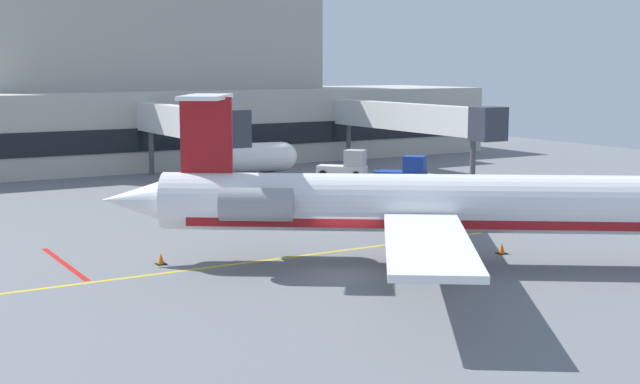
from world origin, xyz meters
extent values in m
cube|color=slate|center=(0.00, 0.00, -0.05)|extent=(120.00, 120.00, 0.10)
cube|color=yellow|center=(0.00, 3.73, 0.00)|extent=(108.00, 0.24, 0.01)
cube|color=red|center=(-10.87, 8.07, 0.00)|extent=(0.30, 8.00, 0.01)
cube|color=#B7B2A8|center=(5.51, 47.48, 3.50)|extent=(74.94, 14.95, 7.00)
cube|color=#A8A49A|center=(9.58, 51.21, 12.23)|extent=(33.32, 10.47, 10.45)
cube|color=black|center=(5.51, 39.95, 2.95)|extent=(71.94, 0.12, 2.05)
cube|color=silver|center=(4.54, 31.60, 5.03)|extent=(1.40, 16.80, 2.40)
cube|color=#2D333D|center=(4.54, 22.30, 5.03)|extent=(2.40, 2.00, 2.64)
cylinder|color=#4C4C51|center=(4.54, 38.50, 1.92)|extent=(0.44, 0.44, 3.83)
cylinder|color=#4C4C51|center=(4.54, 24.00, 1.92)|extent=(0.44, 0.44, 3.83)
cube|color=silver|center=(24.73, 29.60, 4.90)|extent=(1.40, 20.79, 2.40)
cube|color=#2D333D|center=(24.73, 18.31, 4.90)|extent=(2.40, 2.00, 2.64)
cylinder|color=#4C4C51|center=(24.73, 38.50, 1.85)|extent=(0.44, 0.44, 3.70)
cylinder|color=#4C4C51|center=(24.73, 20.01, 1.85)|extent=(0.44, 0.44, 3.70)
cylinder|color=white|center=(4.47, -1.45, 2.98)|extent=(23.50, 17.26, 2.75)
cube|color=maroon|center=(4.47, -1.45, 2.23)|extent=(21.15, 15.54, 0.49)
cone|color=white|center=(-7.53, 6.74, 2.98)|extent=(4.27, 3.94, 2.34)
cube|color=white|center=(7.69, 5.20, 2.57)|extent=(9.41, 11.66, 0.28)
cube|color=white|center=(-0.55, -6.88, 2.57)|extent=(9.41, 11.66, 0.28)
cylinder|color=gray|center=(-1.34, 5.14, 3.19)|extent=(3.58, 3.11, 1.51)
cylinder|color=gray|center=(-3.78, 1.56, 3.19)|extent=(3.58, 3.11, 1.51)
cube|color=maroon|center=(-4.76, 4.85, 6.15)|extent=(2.18, 1.59, 3.58)
cube|color=white|center=(-4.76, 4.85, 7.94)|extent=(4.07, 4.72, 0.20)
cylinder|color=#3F3F44|center=(4.38, 0.78, 1.25)|extent=(0.20, 0.20, 1.16)
cylinder|color=black|center=(4.38, 0.78, 0.45)|extent=(0.94, 0.80, 0.90)
cylinder|color=#3F3F44|center=(2.36, -2.18, 1.25)|extent=(0.20, 0.20, 1.16)
cylinder|color=black|center=(2.36, -2.18, 0.45)|extent=(0.94, 0.80, 0.90)
cube|color=#19389E|center=(20.20, 23.60, 0.63)|extent=(4.13, 4.26, 0.57)
cube|color=navy|center=(21.00, 22.74, 1.56)|extent=(2.29, 2.30, 1.28)
cylinder|color=black|center=(21.84, 23.12, 0.35)|extent=(0.68, 0.70, 0.70)
cylinder|color=black|center=(20.57, 21.94, 0.35)|extent=(0.68, 0.70, 0.70)
cylinder|color=black|center=(19.84, 25.27, 0.35)|extent=(0.68, 0.70, 0.70)
cylinder|color=black|center=(18.57, 24.08, 0.35)|extent=(0.68, 0.70, 0.70)
cube|color=silver|center=(17.61, 28.37, 0.70)|extent=(3.90, 4.05, 0.70)
cube|color=#B8B1A9|center=(18.38, 27.53, 1.73)|extent=(2.13, 2.14, 1.36)
cylinder|color=black|center=(19.14, 27.84, 0.35)|extent=(0.68, 0.70, 0.70)
cylinder|color=black|center=(18.01, 26.80, 0.35)|extent=(0.68, 0.70, 0.70)
cylinder|color=black|center=(17.20, 29.94, 0.35)|extent=(0.68, 0.70, 0.70)
cylinder|color=black|center=(16.07, 28.90, 0.35)|extent=(0.68, 0.70, 0.70)
cylinder|color=white|center=(11.53, 33.29, 1.61)|extent=(6.07, 3.40, 2.52)
sphere|color=white|center=(14.37, 32.84, 1.61)|extent=(2.47, 2.47, 2.47)
sphere|color=white|center=(8.70, 33.75, 1.61)|extent=(2.47, 2.47, 2.47)
cube|color=#59595B|center=(9.81, 33.29, 0.17)|extent=(0.60, 2.27, 0.35)
cube|color=#59595B|center=(13.25, 33.29, 0.17)|extent=(0.60, 2.27, 0.35)
cone|color=orange|center=(-6.93, 5.50, 0.28)|extent=(0.36, 0.36, 0.55)
cube|color=black|center=(-6.93, 5.50, 0.02)|extent=(0.47, 0.47, 0.04)
cone|color=orange|center=(8.31, 3.74, 0.28)|extent=(0.36, 0.36, 0.55)
cube|color=black|center=(8.31, 3.74, 0.02)|extent=(0.47, 0.47, 0.04)
cone|color=orange|center=(8.70, -1.01, 0.28)|extent=(0.36, 0.36, 0.55)
cube|color=black|center=(8.70, -1.01, 0.02)|extent=(0.47, 0.47, 0.04)
camera|label=1|loc=(-21.17, -33.38, 9.42)|focal=48.99mm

